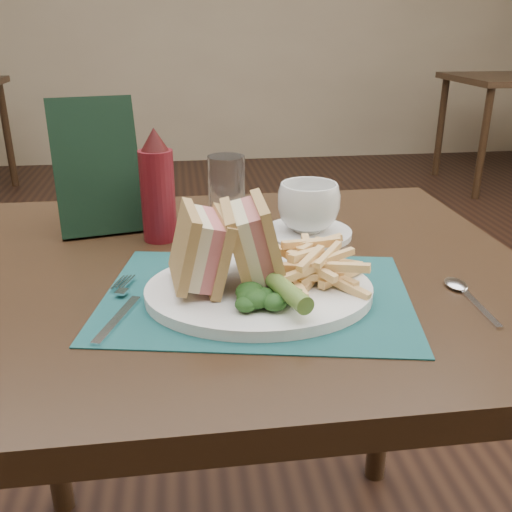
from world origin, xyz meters
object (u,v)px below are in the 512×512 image
Objects in this scene: table_main at (235,461)px; check_presenter at (97,167)px; coffee_cup at (308,207)px; drinking_glass at (227,194)px; sandwich_half_b at (237,242)px; placemat at (257,296)px; plate at (259,291)px; saucer at (307,233)px; sandwich_half_a at (184,249)px; ketchup_bottle at (157,185)px.

table_main is 3.90× the size of check_presenter.
drinking_glass is (-0.13, 0.05, 0.01)m from coffee_cup.
check_presenter is at bearing 127.31° from sandwich_half_b.
sandwich_half_b is at bearing 143.97° from placemat.
plate is (0.00, -0.00, 0.01)m from placemat.
coffee_cup is at bearing 0.00° from saucer.
check_presenter is (-0.21, 0.28, 0.04)m from sandwich_half_b.
sandwich_half_a reaches higher than plate.
sandwich_half_a is 0.95× the size of sandwich_half_b.
plate is 0.07m from sandwich_half_b.
sandwich_half_a is (-0.07, -0.11, 0.45)m from table_main.
sandwich_half_b is at bearing -90.34° from table_main.
check_presenter reaches higher than saucer.
plate is at bearing -86.18° from drinking_glass.
ketchup_bottle reaches higher than drinking_glass.
placemat is at bearing -86.73° from drinking_glass.
sandwich_half_a is at bearing -169.14° from sandwich_half_b.
sandwich_half_b is 0.75× the size of saucer.
sandwich_half_a is 0.07m from sandwich_half_b.
sandwich_half_b is at bearing -63.94° from ketchup_bottle.
drinking_glass is (-0.13, 0.05, 0.06)m from saucer.
coffee_cup is at bearing -4.07° from ketchup_bottle.
saucer is at bearing -21.09° from drinking_glass.
drinking_glass reaches higher than saucer.
plate is at bearing -63.74° from check_presenter.
table_main is at bearing -53.69° from check_presenter.
ketchup_bottle is (-0.12, -0.03, 0.03)m from drinking_glass.
plate is at bearing -10.30° from sandwich_half_a.
drinking_glass is at bearing 68.22° from sandwich_half_a.
saucer is at bearing 39.92° from sandwich_half_a.
plate is 0.29m from ketchup_bottle.
ketchup_bottle reaches higher than sandwich_half_b.
table_main is at bearing -49.50° from ketchup_bottle.
drinking_glass is at bearing 97.53° from plate.
coffee_cup is at bearing -21.09° from drinking_glass.
ketchup_bottle is at bearing 130.50° from table_main.
sandwich_half_a is 1.02× the size of coffee_cup.
check_presenter is (-0.35, 0.08, 0.06)m from coffee_cup.
ketchup_bottle is at bearing 116.82° from sandwich_half_b.
check_presenter reaches higher than sandwich_half_b.
plate is 2.88× the size of coffee_cup.
table_main is 4.84× the size of ketchup_bottle.
coffee_cup is at bearing -24.54° from check_presenter.
saucer is at bearing 61.76° from placemat.
plate is at bearing -77.06° from table_main.
sandwich_half_b is 1.07× the size of coffee_cup.
ketchup_bottle is at bearing 175.93° from coffee_cup.
placemat is 0.25m from coffee_cup.
drinking_glass is (0.08, 0.26, -0.01)m from sandwich_half_a.
table_main is 2.23× the size of placemat.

